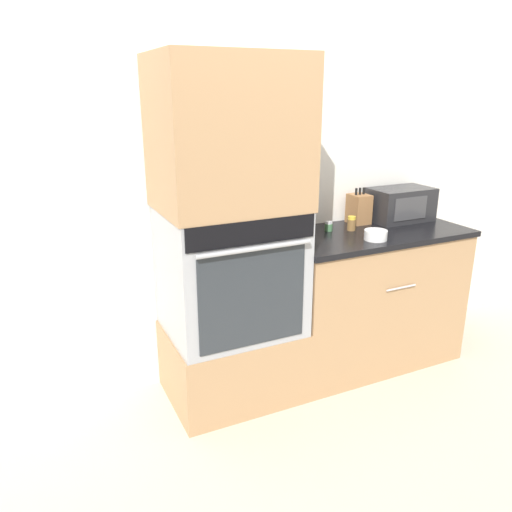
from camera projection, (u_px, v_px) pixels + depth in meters
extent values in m
plane|color=beige|center=(311.00, 402.00, 3.01)|extent=(12.00, 12.00, 0.00)
cube|color=silver|center=(265.00, 180.00, 3.15)|extent=(8.00, 0.05, 2.50)
cube|color=#A87F56|center=(232.00, 361.00, 3.04)|extent=(0.77, 0.60, 0.44)
cube|color=#9EA0A5|center=(231.00, 271.00, 2.85)|extent=(0.74, 0.59, 0.73)
cube|color=black|center=(253.00, 233.00, 2.50)|extent=(0.71, 0.01, 0.12)
cube|color=orange|center=(253.00, 233.00, 2.50)|extent=(0.09, 0.00, 0.03)
cube|color=#282D33|center=(253.00, 298.00, 2.61)|extent=(0.61, 0.01, 0.55)
cylinder|color=#9EA0A5|center=(255.00, 249.00, 2.50)|extent=(0.63, 0.02, 0.02)
cube|color=#A87F56|center=(228.00, 134.00, 2.61)|extent=(0.77, 0.60, 0.80)
cube|color=#A87F56|center=(367.00, 299.00, 3.37)|extent=(1.22, 0.60, 0.89)
cube|color=black|center=(372.00, 233.00, 3.23)|extent=(1.24, 0.63, 0.03)
cylinder|color=#B7B7BC|center=(401.00, 288.00, 3.04)|extent=(0.22, 0.01, 0.01)
cube|color=#232326|center=(400.00, 204.00, 3.45)|extent=(0.43, 0.26, 0.23)
cube|color=#3D3D3F|center=(411.00, 208.00, 3.32)|extent=(0.27, 0.01, 0.15)
cube|color=olive|center=(359.00, 209.00, 3.37)|extent=(0.12, 0.14, 0.20)
cylinder|color=black|center=(356.00, 192.00, 3.32)|extent=(0.02, 0.02, 0.04)
cylinder|color=black|center=(360.00, 191.00, 3.33)|extent=(0.02, 0.02, 0.04)
cylinder|color=black|center=(364.00, 191.00, 3.35)|extent=(0.02, 0.02, 0.04)
cylinder|color=white|center=(376.00, 235.00, 3.01)|extent=(0.14, 0.14, 0.06)
cylinder|color=brown|center=(302.00, 228.00, 3.11)|extent=(0.05, 0.05, 0.08)
cylinder|color=black|center=(302.00, 220.00, 3.09)|extent=(0.04, 0.04, 0.02)
cylinder|color=#427047|center=(329.00, 227.00, 3.21)|extent=(0.05, 0.05, 0.05)
cylinder|color=#B7B7BC|center=(329.00, 223.00, 3.20)|extent=(0.05, 0.05, 0.01)
cylinder|color=brown|center=(351.00, 225.00, 3.21)|extent=(0.06, 0.06, 0.07)
cylinder|color=gold|center=(352.00, 218.00, 3.20)|extent=(0.05, 0.05, 0.02)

